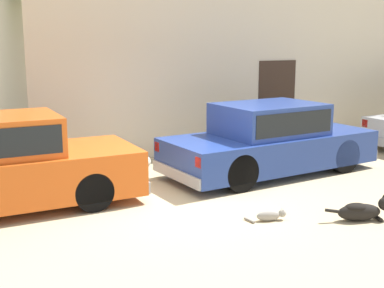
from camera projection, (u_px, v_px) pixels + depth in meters
ground_plane at (184, 201)px, 8.36m from camera, size 80.00×80.00×0.00m
parked_sedan_second at (270, 139)px, 10.05m from camera, size 4.50×1.99×1.38m
stray_dog_spotted at (363, 210)px, 7.44m from camera, size 1.03×0.45×0.37m
stray_cat at (270, 215)px, 7.45m from camera, size 0.56×0.32×0.17m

